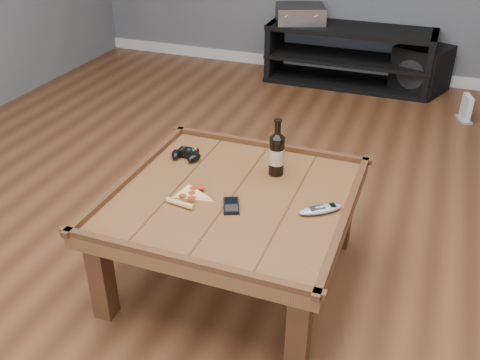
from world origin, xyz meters
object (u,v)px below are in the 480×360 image
(beer_bottle, at_px, (277,153))
(pizza_slice, at_px, (190,196))
(smartphone, at_px, (231,206))
(game_controller, at_px, (186,154))
(av_receiver, at_px, (300,14))
(game_console, at_px, (466,109))
(subwoofer, at_px, (421,69))
(remote_control, at_px, (320,209))
(media_console, at_px, (349,56))
(coffee_table, at_px, (233,206))

(beer_bottle, relative_size, pizza_slice, 1.08)
(beer_bottle, xyz_separation_m, smartphone, (-0.09, -0.33, -0.10))
(game_controller, bearing_deg, beer_bottle, 2.27)
(av_receiver, xyz_separation_m, game_console, (1.44, -0.47, -0.48))
(game_controller, xyz_separation_m, game_console, (1.32, 2.04, -0.38))
(pizza_slice, bearing_deg, av_receiver, 103.93)
(game_controller, xyz_separation_m, subwoofer, (0.94, 2.56, -0.28))
(remote_control, distance_m, av_receiver, 2.87)
(smartphone, bearing_deg, subwoofer, 55.57)
(game_console, bearing_deg, media_console, 136.40)
(av_receiver, distance_m, game_console, 1.59)
(av_receiver, bearing_deg, subwoofer, -18.79)
(media_console, bearing_deg, beer_bottle, -87.30)
(beer_bottle, bearing_deg, smartphone, -105.18)
(remote_control, xyz_separation_m, game_console, (0.61, 2.27, -0.37))
(remote_control, height_order, subwoofer, remote_control)
(beer_bottle, distance_m, av_receiver, 2.57)
(game_controller, distance_m, pizza_slice, 0.36)
(av_receiver, bearing_deg, coffee_table, -102.03)
(coffee_table, height_order, pizza_slice, coffee_table)
(media_console, distance_m, subwoofer, 0.61)
(smartphone, distance_m, subwoofer, 2.95)
(av_receiver, bearing_deg, smartphone, -101.77)
(smartphone, height_order, av_receiver, av_receiver)
(remote_control, bearing_deg, pizza_slice, -118.45)
(media_console, relative_size, av_receiver, 2.81)
(game_controller, xyz_separation_m, smartphone, (0.36, -0.32, -0.01))
(media_console, xyz_separation_m, av_receiver, (-0.45, -0.00, 0.32))
(beer_bottle, distance_m, subwoofer, 2.62)
(smartphone, height_order, subwoofer, smartphone)
(game_console, bearing_deg, coffee_table, -131.37)
(game_controller, height_order, pizza_slice, game_controller)
(pizza_slice, bearing_deg, coffee_table, 35.41)
(beer_bottle, height_order, smartphone, beer_bottle)
(remote_control, bearing_deg, smartphone, -112.69)
(media_console, distance_m, remote_control, 2.78)
(media_console, xyz_separation_m, game_controller, (-0.33, -2.52, 0.23))
(game_controller, bearing_deg, av_receiver, 93.68)
(pizza_slice, bearing_deg, subwoofer, 83.15)
(av_receiver, height_order, game_console, av_receiver)
(remote_control, height_order, game_console, remote_control)
(game_console, bearing_deg, smartphone, -129.97)
(coffee_table, height_order, game_controller, game_controller)
(pizza_slice, relative_size, av_receiver, 0.50)
(pizza_slice, distance_m, remote_control, 0.55)
(beer_bottle, distance_m, game_console, 2.26)
(coffee_table, height_order, beer_bottle, beer_bottle)
(smartphone, bearing_deg, beer_bottle, 51.77)
(beer_bottle, distance_m, smartphone, 0.36)
(game_controller, distance_m, remote_control, 0.75)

